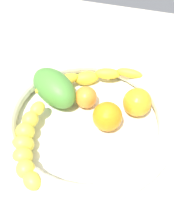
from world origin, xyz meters
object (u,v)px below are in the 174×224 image
object	(u,v)px
orange_front	(107,116)
orange_mid_right	(86,97)
banana_draped_right	(27,143)
mango_green	(54,88)
banana_draped_left	(88,78)
fruit_bowl	(87,118)
orange_mid_left	(137,102)

from	to	relation	value
orange_front	orange_mid_right	world-z (taller)	orange_front
banana_draped_right	mango_green	distance (cm)	14.78
banana_draped_left	mango_green	world-z (taller)	mango_green
orange_mid_right	banana_draped_right	bearing A→B (deg)	-25.51
banana_draped_right	orange_front	distance (cm)	17.08
fruit_bowl	banana_draped_right	size ratio (longest dim) A/B	1.98
banana_draped_right	orange_front	bearing A→B (deg)	129.22
orange_front	mango_green	world-z (taller)	mango_green
orange_mid_right	orange_front	bearing A→B (deg)	55.24
fruit_bowl	banana_draped_left	world-z (taller)	banana_draped_left
orange_mid_left	mango_green	xyz separation A→B (cm)	(1.66, -18.94, 0.50)
orange_mid_right	orange_mid_left	bearing A→B (deg)	96.99
orange_mid_left	mango_green	distance (cm)	19.02
orange_mid_left	orange_front	bearing A→B (deg)	-43.41
orange_front	mango_green	distance (cm)	14.21
fruit_bowl	orange_mid_right	world-z (taller)	orange_mid_right
mango_green	banana_draped_right	bearing A→B (deg)	1.58
mango_green	banana_draped_left	bearing A→B (deg)	137.26
fruit_bowl	banana_draped_right	bearing A→B (deg)	-39.77
banana_draped_right	orange_mid_right	size ratio (longest dim) A/B	3.72
banana_draped_right	fruit_bowl	bearing A→B (deg)	140.23
fruit_bowl	orange_mid_left	distance (cm)	11.56
orange_mid_left	orange_mid_right	world-z (taller)	orange_mid_left
orange_mid_right	mango_green	bearing A→B (deg)	-87.98
banana_draped_left	orange_mid_right	world-z (taller)	orange_mid_right
mango_green	orange_mid_right	bearing A→B (deg)	92.02
orange_front	orange_mid_right	distance (cm)	7.41
orange_front	mango_green	bearing A→B (deg)	-106.12
orange_mid_left	banana_draped_right	bearing A→B (deg)	-48.48
orange_front	orange_mid_left	xyz separation A→B (cm)	(-5.60, 5.30, 0.02)
fruit_bowl	orange_front	xyz separation A→B (cm)	(-0.22, 4.42, 2.25)
banana_draped_right	banana_draped_left	bearing A→B (deg)	165.23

